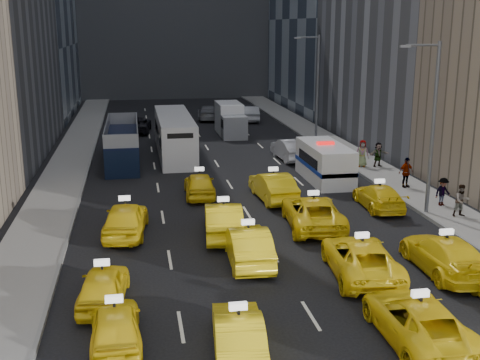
# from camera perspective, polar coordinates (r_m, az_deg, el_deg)

# --- Properties ---
(ground) EXTENTS (160.00, 160.00, 0.00)m
(ground) POSITION_cam_1_polar(r_m,az_deg,el_deg) (19.80, 8.43, -15.22)
(ground) COLOR black
(ground) RESTS_ON ground
(sidewalk_west) EXTENTS (3.00, 90.00, 0.15)m
(sidewalk_west) POSITION_cam_1_polar(r_m,az_deg,el_deg) (42.65, -16.16, 0.77)
(sidewalk_west) COLOR gray
(sidewalk_west) RESTS_ON ground
(sidewalk_east) EXTENTS (3.00, 90.00, 0.15)m
(sidewalk_east) POSITION_cam_1_polar(r_m,az_deg,el_deg) (45.37, 11.21, 1.88)
(sidewalk_east) COLOR gray
(sidewalk_east) RESTS_ON ground
(curb_west) EXTENTS (0.15, 90.00, 0.18)m
(curb_west) POSITION_cam_1_polar(r_m,az_deg,el_deg) (42.51, -14.22, 0.88)
(curb_west) COLOR slate
(curb_west) RESTS_ON ground
(curb_east) EXTENTS (0.15, 90.00, 0.18)m
(curb_east) POSITION_cam_1_polar(r_m,az_deg,el_deg) (44.87, 9.48, 1.84)
(curb_east) COLOR slate
(curb_east) RESTS_ON ground
(streetlight_near) EXTENTS (2.15, 0.22, 9.00)m
(streetlight_near) POSITION_cam_1_polar(r_m,az_deg,el_deg) (32.30, 17.67, 5.19)
(streetlight_near) COLOR #595B60
(streetlight_near) RESTS_ON ground
(streetlight_far) EXTENTS (2.15, 0.22, 9.00)m
(streetlight_far) POSITION_cam_1_polar(r_m,az_deg,el_deg) (50.73, 7.22, 8.89)
(streetlight_far) COLOR #595B60
(streetlight_far) RESTS_ON ground
(taxi_4) EXTENTS (1.72, 3.97, 1.33)m
(taxi_4) POSITION_cam_1_polar(r_m,az_deg,el_deg) (19.71, -11.72, -13.31)
(taxi_4) COLOR yellow
(taxi_4) RESTS_ON ground
(taxi_5) EXTENTS (1.84, 4.31, 1.38)m
(taxi_5) POSITION_cam_1_polar(r_m,az_deg,el_deg) (18.79, -0.17, -14.37)
(taxi_5) COLOR yellow
(taxi_5) RESTS_ON ground
(taxi_6) EXTENTS (2.42, 5.10, 1.41)m
(taxi_6) POSITION_cam_1_polar(r_m,az_deg,el_deg) (20.32, 16.53, -12.63)
(taxi_6) COLOR yellow
(taxi_6) RESTS_ON ground
(taxi_8) EXTENTS (1.96, 4.13, 1.36)m
(taxi_8) POSITION_cam_1_polar(r_m,az_deg,el_deg) (22.43, -12.84, -9.77)
(taxi_8) COLOR yellow
(taxi_8) RESTS_ON ground
(taxi_9) EXTENTS (1.85, 4.82, 1.57)m
(taxi_9) POSITION_cam_1_polar(r_m,az_deg,el_deg) (25.47, 0.75, -6.15)
(taxi_9) COLOR yellow
(taxi_9) RESTS_ON ground
(taxi_10) EXTENTS (3.03, 5.56, 1.48)m
(taxi_10) POSITION_cam_1_polar(r_m,az_deg,el_deg) (24.69, 11.39, -7.25)
(taxi_10) COLOR yellow
(taxi_10) RESTS_ON ground
(taxi_11) EXTENTS (2.24, 5.25, 1.51)m
(taxi_11) POSITION_cam_1_polar(r_m,az_deg,el_deg) (25.85, 18.82, -6.71)
(taxi_11) COLOR yellow
(taxi_11) RESTS_ON ground
(taxi_12) EXTENTS (2.40, 4.91, 1.61)m
(taxi_12) POSITION_cam_1_polar(r_m,az_deg,el_deg) (29.20, -10.80, -3.64)
(taxi_12) COLOR yellow
(taxi_12) RESTS_ON ground
(taxi_13) EXTENTS (2.18, 5.03, 1.61)m
(taxi_13) POSITION_cam_1_polar(r_m,az_deg,el_deg) (28.57, -1.59, -3.78)
(taxi_13) COLOR yellow
(taxi_13) RESTS_ON ground
(taxi_14) EXTENTS (3.14, 5.81, 1.55)m
(taxi_14) POSITION_cam_1_polar(r_m,az_deg,el_deg) (30.02, 6.92, -3.04)
(taxi_14) COLOR yellow
(taxi_14) RESTS_ON ground
(taxi_15) EXTENTS (2.06, 4.64, 1.32)m
(taxi_15) POSITION_cam_1_polar(r_m,az_deg,el_deg) (33.74, 13.03, -1.55)
(taxi_15) COLOR yellow
(taxi_15) RESTS_ON ground
(taxi_16) EXTENTS (1.89, 4.32, 1.45)m
(taxi_16) POSITION_cam_1_polar(r_m,az_deg,el_deg) (35.14, -3.85, -0.45)
(taxi_16) COLOR yellow
(taxi_16) RESTS_ON ground
(taxi_17) EXTENTS (2.03, 4.97, 1.60)m
(taxi_17) POSITION_cam_1_polar(r_m,az_deg,el_deg) (34.48, 3.15, -0.60)
(taxi_17) COLOR yellow
(taxi_17) RESTS_ON ground
(nypd_van) EXTENTS (2.82, 6.13, 2.55)m
(nypd_van) POSITION_cam_1_polar(r_m,az_deg,el_deg) (39.02, 8.04, 1.60)
(nypd_van) COLOR silver
(nypd_van) RESTS_ON ground
(double_decker) EXTENTS (3.40, 10.22, 2.92)m
(double_decker) POSITION_cam_1_polar(r_m,az_deg,el_deg) (44.57, -11.07, 3.45)
(double_decker) COLOR black
(double_decker) RESTS_ON ground
(city_bus) EXTENTS (4.08, 12.24, 3.10)m
(city_bus) POSITION_cam_1_polar(r_m,az_deg,el_deg) (46.66, -6.23, 4.25)
(city_bus) COLOR silver
(city_bus) RESTS_ON ground
(box_truck) EXTENTS (2.31, 6.27, 2.84)m
(box_truck) POSITION_cam_1_polar(r_m,az_deg,el_deg) (55.12, -0.92, 5.75)
(box_truck) COLOR white
(box_truck) RESTS_ON ground
(misc_car_0) EXTENTS (1.96, 4.89, 1.58)m
(misc_car_0) POSITION_cam_1_polar(r_m,az_deg,el_deg) (44.99, 4.75, 2.93)
(misc_car_0) COLOR #B5B7BE
(misc_car_0) RESTS_ON ground
(misc_car_1) EXTENTS (2.92, 5.46, 1.46)m
(misc_car_1) POSITION_cam_1_polar(r_m,az_deg,el_deg) (57.28, -9.74, 5.20)
(misc_car_1) COLOR black
(misc_car_1) RESTS_ON ground
(misc_car_2) EXTENTS (2.68, 5.43, 1.52)m
(misc_car_2) POSITION_cam_1_polar(r_m,az_deg,el_deg) (64.14, -3.07, 6.39)
(misc_car_2) COLOR gray
(misc_car_2) RESTS_ON ground
(misc_car_3) EXTENTS (2.21, 4.93, 1.64)m
(misc_car_3) POSITION_cam_1_polar(r_m,az_deg,el_deg) (62.55, -6.70, 6.17)
(misc_car_3) COLOR black
(misc_car_3) RESTS_ON ground
(misc_car_4) EXTENTS (2.25, 5.01, 1.60)m
(misc_car_4) POSITION_cam_1_polar(r_m,az_deg,el_deg) (63.15, 0.96, 6.32)
(misc_car_4) COLOR #9FA1A6
(misc_car_4) RESTS_ON ground
(pedestrian_1) EXTENTS (0.82, 0.46, 1.69)m
(pedestrian_1) POSITION_cam_1_polar(r_m,az_deg,el_deg) (33.00, 20.27, -1.84)
(pedestrian_1) COLOR gray
(pedestrian_1) RESTS_ON sidewalk_east
(pedestrian_2) EXTENTS (1.08, 0.67, 1.56)m
(pedestrian_2) POSITION_cam_1_polar(r_m,az_deg,el_deg) (34.66, 18.67, -1.06)
(pedestrian_2) COLOR gray
(pedestrian_2) RESTS_ON sidewalk_east
(pedestrian_3) EXTENTS (1.18, 0.78, 1.85)m
(pedestrian_3) POSITION_cam_1_polar(r_m,az_deg,el_deg) (37.88, 15.47, 0.69)
(pedestrian_3) COLOR gray
(pedestrian_3) RESTS_ON sidewalk_east
(pedestrian_4) EXTENTS (1.03, 0.75, 1.88)m
(pedestrian_4) POSITION_cam_1_polar(r_m,az_deg,el_deg) (42.78, 11.51, 2.49)
(pedestrian_4) COLOR gray
(pedestrian_4) RESTS_ON sidewalk_east
(pedestrian_5) EXTENTS (1.64, 0.79, 1.70)m
(pedestrian_5) POSITION_cam_1_polar(r_m,az_deg,el_deg) (43.05, 12.96, 2.37)
(pedestrian_5) COLOR gray
(pedestrian_5) RESTS_ON sidewalk_east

